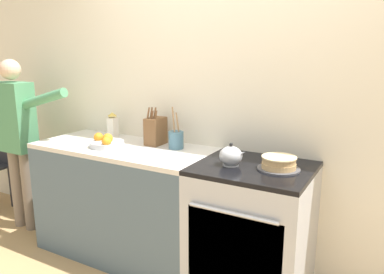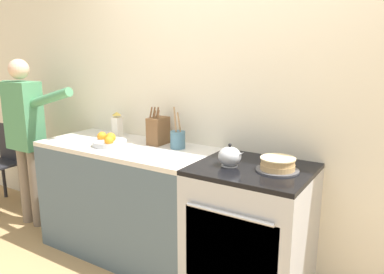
{
  "view_description": "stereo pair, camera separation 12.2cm",
  "coord_description": "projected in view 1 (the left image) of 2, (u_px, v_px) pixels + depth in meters",
  "views": [
    {
      "loc": [
        1.15,
        -1.9,
        1.65
      ],
      "look_at": [
        -0.09,
        0.29,
        1.07
      ],
      "focal_mm": 35.0,
      "sensor_mm": 36.0,
      "label": 1
    },
    {
      "loc": [
        1.25,
        -1.83,
        1.65
      ],
      "look_at": [
        -0.09,
        0.29,
        1.07
      ],
      "focal_mm": 35.0,
      "sensor_mm": 36.0,
      "label": 2
    }
  ],
  "objects": [
    {
      "name": "milk_carton",
      "position": [
        113.0,
        125.0,
        3.22
      ],
      "size": [
        0.07,
        0.07,
        0.22
      ],
      "color": "white",
      "rests_on": "counter_cabinet"
    },
    {
      "name": "fruit_bowl",
      "position": [
        106.0,
        142.0,
        2.91
      ],
      "size": [
        0.27,
        0.27,
        0.1
      ],
      "color": "#B7BABF",
      "rests_on": "counter_cabinet"
    },
    {
      "name": "wall_back",
      "position": [
        227.0,
        99.0,
        2.81
      ],
      "size": [
        8.0,
        0.04,
        2.6
      ],
      "color": "silver",
      "rests_on": "ground_plane"
    },
    {
      "name": "knife_block",
      "position": [
        156.0,
        131.0,
        2.97
      ],
      "size": [
        0.12,
        0.17,
        0.3
      ],
      "color": "brown",
      "rests_on": "counter_cabinet"
    },
    {
      "name": "utensil_crock",
      "position": [
        176.0,
        139.0,
        2.85
      ],
      "size": [
        0.11,
        0.11,
        0.32
      ],
      "color": "#477084",
      "rests_on": "counter_cabinet"
    },
    {
      "name": "layer_cake",
      "position": [
        279.0,
        163.0,
        2.35
      ],
      "size": [
        0.27,
        0.27,
        0.09
      ],
      "color": "#4C4C51",
      "rests_on": "stove_range"
    },
    {
      "name": "counter_cabinet",
      "position": [
        125.0,
        200.0,
        3.05
      ],
      "size": [
        1.44,
        0.65,
        0.92
      ],
      "color": "#4C6070",
      "rests_on": "ground_plane"
    },
    {
      "name": "stove_range",
      "position": [
        251.0,
        231.0,
        2.53
      ],
      "size": [
        0.75,
        0.68,
        0.92
      ],
      "color": "#B7BABF",
      "rests_on": "ground_plane"
    },
    {
      "name": "person_baker",
      "position": [
        17.0,
        131.0,
        3.39
      ],
      "size": [
        0.91,
        0.2,
        1.58
      ],
      "rotation": [
        0.0,
        0.0,
        -0.15
      ],
      "color": "#7A6B5B",
      "rests_on": "ground_plane"
    },
    {
      "name": "tea_kettle",
      "position": [
        231.0,
        156.0,
        2.43
      ],
      "size": [
        0.18,
        0.15,
        0.15
      ],
      "color": "#B7BABF",
      "rests_on": "stove_range"
    }
  ]
}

